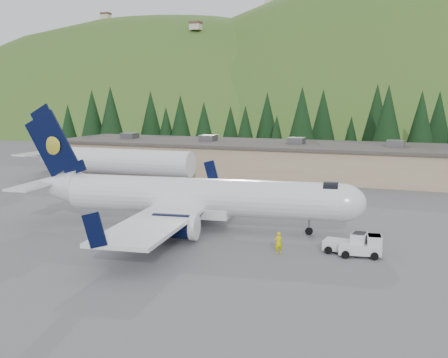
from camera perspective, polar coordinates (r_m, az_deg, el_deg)
ground at (r=54.20m, az=-2.27°, el=-5.07°), size 600.00×600.00×0.00m
airliner at (r=53.84m, az=-3.31°, el=-1.89°), size 34.11×32.10×11.31m
second_airliner at (r=84.45m, az=-12.04°, el=1.96°), size 27.50×11.00×10.05m
baggage_tug_a at (r=46.30m, az=14.02°, el=-6.69°), size 3.55×2.46×1.77m
baggage_tug_b at (r=46.88m, az=12.57°, el=-6.44°), size 3.49×2.28×1.79m
terminal_building at (r=90.74m, az=4.24°, el=2.12°), size 71.00×17.00×6.10m
ramp_worker at (r=45.83m, az=5.55°, el=-6.48°), size 0.79×0.75×1.82m
tree_line at (r=112.80m, az=7.00°, el=5.84°), size 112.42×19.03×13.74m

